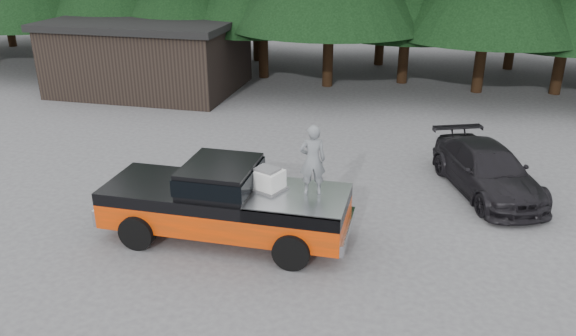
% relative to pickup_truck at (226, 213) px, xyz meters
% --- Properties ---
extents(ground, '(120.00, 120.00, 0.00)m').
position_rel_pickup_truck_xyz_m(ground, '(0.85, 0.70, -0.67)').
color(ground, '#4A494C').
rests_on(ground, ground).
extents(pickup_truck, '(6.00, 2.04, 1.33)m').
position_rel_pickup_truck_xyz_m(pickup_truck, '(0.00, 0.00, 0.00)').
color(pickup_truck, '#F23400').
rests_on(pickup_truck, ground).
extents(truck_cab, '(1.66, 1.90, 0.59)m').
position_rel_pickup_truck_xyz_m(truck_cab, '(-0.10, 0.00, 0.96)').
color(truck_cab, black).
rests_on(truck_cab, pickup_truck).
extents(air_compressor, '(0.85, 0.78, 0.47)m').
position_rel_pickup_truck_xyz_m(air_compressor, '(1.01, 0.13, 0.90)').
color(air_compressor, silver).
rests_on(air_compressor, pickup_truck).
extents(man_on_bed, '(0.70, 0.56, 1.65)m').
position_rel_pickup_truck_xyz_m(man_on_bed, '(2.06, 0.16, 1.49)').
color(man_on_bed, slate).
rests_on(man_on_bed, pickup_truck).
extents(parked_car, '(3.44, 4.96, 1.33)m').
position_rel_pickup_truck_xyz_m(parked_car, '(6.33, 4.22, 0.00)').
color(parked_car, black).
rests_on(parked_car, ground).
extents(utility_building, '(8.40, 6.40, 3.30)m').
position_rel_pickup_truck_xyz_m(utility_building, '(-8.15, 12.70, 1.00)').
color(utility_building, black).
rests_on(utility_building, ground).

